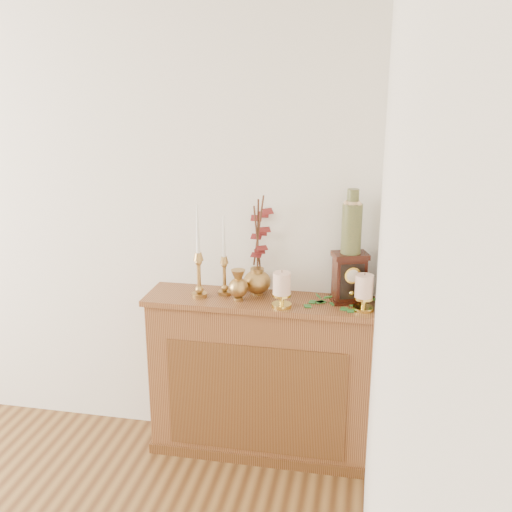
% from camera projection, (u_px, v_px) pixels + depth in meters
% --- Properties ---
extents(console_shelf, '(1.24, 0.34, 0.93)m').
position_uv_depth(console_shelf, '(260.00, 381.00, 3.33)').
color(console_shelf, brown).
rests_on(console_shelf, ground).
extents(candlestick_left, '(0.08, 0.08, 0.50)m').
position_uv_depth(candlestick_left, '(199.00, 267.00, 3.16)').
color(candlestick_left, '#A27F41').
rests_on(candlestick_left, console_shelf).
extents(candlestick_center, '(0.07, 0.07, 0.43)m').
position_uv_depth(candlestick_center, '(224.00, 269.00, 3.21)').
color(candlestick_center, '#A27F41').
rests_on(candlestick_center, console_shelf).
extents(bud_vase, '(0.10, 0.10, 0.17)m').
position_uv_depth(bud_vase, '(238.00, 285.00, 3.13)').
color(bud_vase, '#A27F41').
rests_on(bud_vase, console_shelf).
extents(ginger_jar, '(0.22, 0.24, 0.56)m').
position_uv_depth(ginger_jar, '(260.00, 248.00, 3.21)').
color(ginger_jar, '#A27F41').
rests_on(ginger_jar, console_shelf).
extents(pillar_candle_left, '(0.10, 0.10, 0.20)m').
position_uv_depth(pillar_candle_left, '(282.00, 288.00, 3.04)').
color(pillar_candle_left, '#DDBC4D').
rests_on(pillar_candle_left, console_shelf).
extents(pillar_candle_right, '(0.10, 0.10, 0.20)m').
position_uv_depth(pillar_candle_right, '(364.00, 291.00, 3.00)').
color(pillar_candle_right, '#DDBC4D').
rests_on(pillar_candle_right, console_shelf).
extents(ivy_garland, '(0.39, 0.16, 0.07)m').
position_uv_depth(ivy_garland, '(336.00, 304.00, 3.07)').
color(ivy_garland, '#286B2A').
rests_on(ivy_garland, console_shelf).
extents(mantel_clock, '(0.21, 0.17, 0.27)m').
position_uv_depth(mantel_clock, '(349.00, 278.00, 3.10)').
color(mantel_clock, '#35140A').
rests_on(mantel_clock, console_shelf).
extents(ceramic_vase, '(0.10, 0.10, 0.33)m').
position_uv_depth(ceramic_vase, '(352.00, 225.00, 3.02)').
color(ceramic_vase, '#183122').
rests_on(ceramic_vase, mantel_clock).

